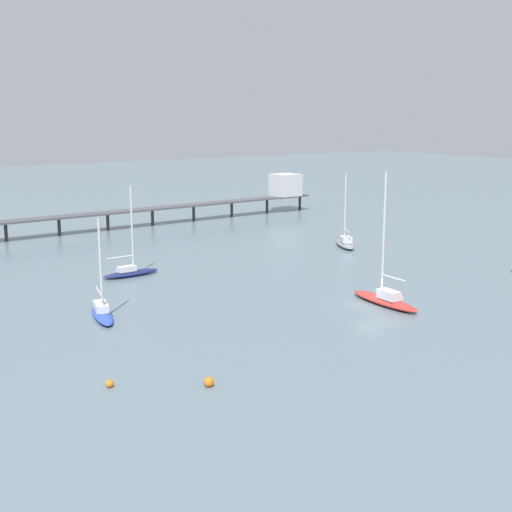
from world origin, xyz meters
TOP-DOWN VIEW (x-y plane):
  - ground_plane at (0.00, 0.00)m, footprint 400.00×400.00m
  - pier at (17.68, 56.19)m, footprint 74.25×6.57m
  - sailboat_gray at (17.85, 23.38)m, footprint 4.69×6.84m
  - sailboat_navy at (-14.32, 24.16)m, footprint 6.99×1.99m
  - sailboat_red at (1.26, -1.08)m, footprint 2.49×8.91m
  - sailboat_blue at (-23.26, 10.61)m, footprint 3.20×7.26m
  - mooring_buoy_outer at (-23.55, -9.06)m, footprint 0.71×0.71m
  - mooring_buoy_far at (-29.22, -5.33)m, footprint 0.56×0.56m

SIDE VIEW (x-z plane):
  - ground_plane at x=0.00m, z-range 0.00..0.00m
  - mooring_buoy_far at x=-29.22m, z-range 0.00..0.56m
  - mooring_buoy_outer at x=-23.55m, z-range 0.00..0.71m
  - sailboat_blue at x=-23.26m, z-range -4.02..5.30m
  - sailboat_navy at x=-14.32m, z-range -4.52..5.86m
  - sailboat_gray at x=17.85m, z-range -4.42..5.81m
  - sailboat_red at x=1.26m, z-range -5.72..7.24m
  - pier at x=17.68m, z-range 0.41..7.49m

